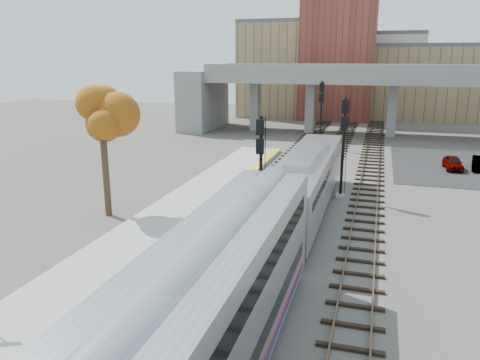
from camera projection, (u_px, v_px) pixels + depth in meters
The scene contains 14 objects.
ground at pixel (257, 268), 23.74m from camera, with size 160.00×160.00×0.00m, color #47423D.
platform at pixel (129, 249), 25.70m from camera, with size 4.50×60.00×0.35m, color #9E9E99.
yellow_strip at pixel (161, 250), 25.12m from camera, with size 0.70×60.00×0.01m, color yellow.
tracks at pixel (311, 199), 35.05m from camera, with size 10.70×95.00×0.25m.
overpass at pixel (377, 92), 62.61m from camera, with size 54.00×12.00×9.50m.
buildings_far at pixel (358, 72), 83.09m from camera, with size 43.00×21.00×20.60m.
parking_lot at pixel (467, 166), 45.82m from camera, with size 14.00×18.00×0.04m, color black.
locomotive at pixel (307, 180), 31.72m from camera, with size 3.02×19.05×4.10m.
signal_mast_near at pixel (260, 176), 27.73m from camera, with size 0.60×0.64×7.09m.
signal_mast_mid at pixel (343, 148), 34.63m from camera, with size 0.60×0.64×7.57m.
signal_mast_far at pixel (321, 114), 54.14m from camera, with size 0.60×0.64×7.77m.
tree at pixel (101, 115), 29.98m from camera, with size 3.60×3.60×9.16m.
car_a at pixel (453, 163), 44.35m from camera, with size 1.50×3.72×1.27m, color #99999E.
car_b at pixel (480, 163), 44.18m from camera, with size 1.33×3.81×1.25m, color #99999E.
Camera 1 is at (5.41, -21.15, 10.37)m, focal length 35.00 mm.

